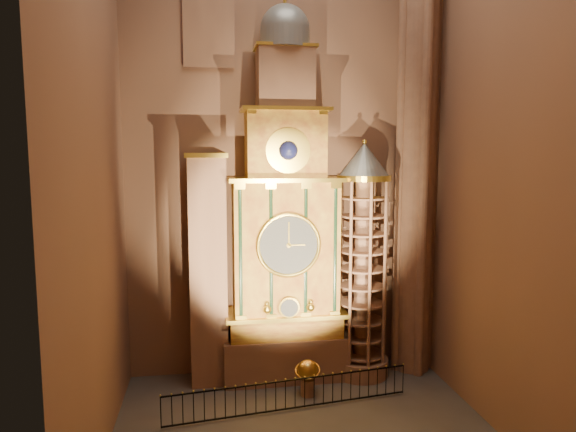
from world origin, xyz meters
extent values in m
plane|color=#8E644C|center=(0.00, 6.00, 11.00)|extent=(22.00, 0.00, 22.00)
plane|color=#8E644C|center=(-7.00, 0.00, 11.00)|extent=(0.00, 22.00, 22.00)
plane|color=#8E644C|center=(7.00, 0.00, 11.00)|extent=(0.00, 22.00, 22.00)
cube|color=#8C634C|center=(0.00, 5.00, 1.00)|extent=(5.60, 2.20, 2.00)
cube|color=maroon|center=(0.00, 5.00, 2.50)|extent=(5.00, 2.00, 1.00)
cube|color=gold|center=(0.00, 4.95, 3.05)|extent=(5.40, 2.30, 0.18)
cube|color=maroon|center=(0.00, 5.00, 6.00)|extent=(4.60, 2.00, 6.00)
cylinder|color=black|center=(-2.05, 4.14, 6.00)|extent=(0.32, 0.32, 5.60)
cylinder|color=black|center=(-0.75, 4.14, 6.00)|extent=(0.32, 0.32, 5.60)
cylinder|color=black|center=(0.75, 4.14, 6.00)|extent=(0.32, 0.32, 5.60)
cylinder|color=black|center=(2.05, 4.14, 6.00)|extent=(0.32, 0.32, 5.60)
cube|color=gold|center=(0.00, 4.95, 9.05)|extent=(5.00, 2.25, 0.18)
cylinder|color=#2D3033|center=(0.00, 3.99, 6.30)|extent=(2.60, 0.12, 2.60)
torus|color=gold|center=(0.00, 3.94, 6.30)|extent=(2.80, 0.16, 2.80)
cylinder|color=gold|center=(0.00, 3.84, 3.60)|extent=(0.90, 0.10, 0.90)
sphere|color=gold|center=(-0.95, 3.89, 3.55)|extent=(0.36, 0.36, 0.36)
sphere|color=gold|center=(0.95, 3.89, 3.55)|extent=(0.36, 0.36, 0.36)
cube|color=maroon|center=(0.00, 5.00, 10.50)|extent=(3.40, 1.80, 3.00)
sphere|color=#0C0B38|center=(0.00, 4.09, 10.30)|extent=(0.80, 0.80, 0.80)
cube|color=gold|center=(0.00, 4.95, 12.05)|extent=(3.80, 2.00, 0.15)
cube|color=#8C634C|center=(0.00, 5.00, 13.30)|extent=(2.40, 1.60, 2.60)
sphere|color=slate|center=(0.00, 5.00, 15.40)|extent=(2.10, 2.10, 2.10)
cylinder|color=gold|center=(0.00, 5.00, 16.30)|extent=(0.14, 0.14, 0.80)
cube|color=#8C634C|center=(-3.40, 5.00, 5.00)|extent=(1.60, 1.40, 10.00)
cube|color=gold|center=(-3.40, 4.58, 3.00)|extent=(1.35, 0.10, 2.10)
cube|color=#4F1715|center=(-3.40, 4.52, 3.00)|extent=(1.05, 0.04, 1.75)
cube|color=gold|center=(-3.40, 4.58, 5.60)|extent=(1.35, 0.10, 2.10)
cube|color=#4F1715|center=(-3.40, 4.52, 5.60)|extent=(1.05, 0.04, 1.75)
cube|color=gold|center=(-3.40, 4.58, 8.20)|extent=(1.35, 0.10, 2.10)
cube|color=#4F1715|center=(-3.40, 4.52, 8.20)|extent=(1.05, 0.04, 1.75)
cube|color=gold|center=(-3.40, 5.00, 10.10)|extent=(1.80, 1.60, 0.20)
cylinder|color=#8C634C|center=(3.50, 4.70, 0.40)|extent=(2.50, 2.50, 0.80)
cylinder|color=#8C634C|center=(3.50, 4.70, 4.90)|extent=(0.70, 0.70, 8.20)
cylinder|color=gold|center=(3.50, 4.70, 9.10)|extent=(2.40, 2.40, 0.25)
cone|color=slate|center=(3.50, 4.70, 9.90)|extent=(2.30, 2.30, 1.50)
sphere|color=gold|center=(3.50, 4.70, 10.70)|extent=(0.20, 0.20, 0.20)
cylinder|color=#8C634C|center=(6.10, 5.00, 11.00)|extent=(1.60, 1.60, 22.00)
cylinder|color=#8C634C|center=(6.90, 5.00, 11.00)|extent=(0.44, 0.44, 22.00)
cylinder|color=#8C634C|center=(5.30, 5.00, 11.00)|extent=(0.44, 0.44, 22.00)
cylinder|color=#8C634C|center=(6.10, 5.80, 11.00)|extent=(0.44, 0.44, 22.00)
cylinder|color=#8C634C|center=(6.10, 4.20, 11.00)|extent=(0.44, 0.44, 22.00)
cube|color=navy|center=(-3.20, 5.94, 16.50)|extent=(2.00, 0.10, 5.00)
cube|color=#8C634C|center=(-3.20, 5.88, 16.50)|extent=(2.20, 0.06, 5.20)
cylinder|color=#8C634C|center=(0.66, 3.01, 0.34)|extent=(0.58, 0.58, 0.68)
sphere|color=#BE8935|center=(0.66, 3.01, 1.11)|extent=(0.87, 0.87, 0.87)
torus|color=#BE8935|center=(0.66, 3.01, 1.11)|extent=(1.32, 1.28, 0.47)
cube|color=black|center=(-0.28, 1.79, 1.28)|extent=(9.91, 1.37, 0.05)
cube|color=black|center=(-0.28, 1.79, 0.11)|extent=(9.91, 1.37, 0.05)
camera|label=1|loc=(-3.40, -17.28, 10.13)|focal=32.00mm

